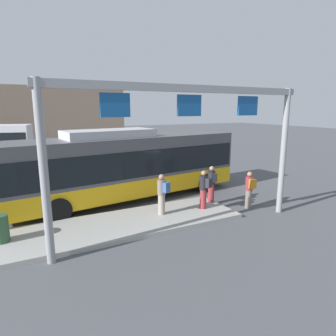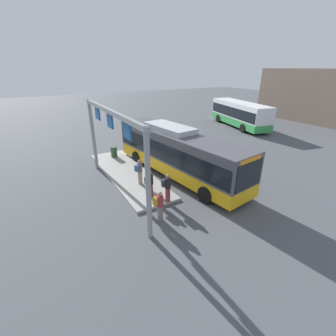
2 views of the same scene
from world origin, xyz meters
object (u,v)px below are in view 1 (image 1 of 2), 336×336
object	(u,v)px
bus_main	(127,163)
person_boarding	(212,183)
person_waiting_far	(162,193)
person_waiting_mid	(204,189)
person_waiting_near	(249,189)
trash_bin	(0,229)

from	to	relation	value
bus_main	person_boarding	distance (m)	4.16
person_waiting_far	bus_main	bearing A→B (deg)	-16.64
person_boarding	person_waiting_mid	xyz separation A→B (m)	(-0.86, -0.64, 0.00)
bus_main	person_waiting_far	distance (m)	3.20
bus_main	person_waiting_far	size ratio (longest dim) A/B	7.12
person_waiting_near	bus_main	bearing A→B (deg)	58.97
person_boarding	person_waiting_mid	world-z (taller)	same
person_boarding	trash_bin	size ratio (longest dim) A/B	1.86
person_waiting_mid	bus_main	bearing A→B (deg)	11.66
bus_main	person_waiting_mid	world-z (taller)	bus_main
person_waiting_mid	person_boarding	bearing A→B (deg)	-76.36
person_boarding	person_waiting_near	world-z (taller)	person_boarding
bus_main	person_waiting_near	size ratio (longest dim) A/B	7.12
bus_main	person_waiting_near	bearing A→B (deg)	-48.25
trash_bin	person_waiting_near	bearing A→B (deg)	-5.03
bus_main	trash_bin	bearing A→B (deg)	-158.81
person_boarding	person_waiting_far	bearing A→B (deg)	114.11
person_waiting_near	trash_bin	size ratio (longest dim) A/B	1.86
person_waiting_near	person_waiting_far	distance (m)	4.05
person_boarding	bus_main	bearing A→B (deg)	64.79
person_boarding	trash_bin	bearing A→B (deg)	106.69
person_waiting_near	person_waiting_mid	xyz separation A→B (m)	(-2.08, 0.51, 0.16)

